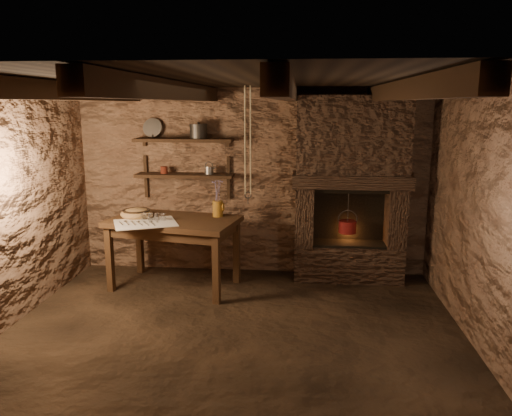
# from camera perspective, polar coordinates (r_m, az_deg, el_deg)

# --- Properties ---
(floor) EXTENTS (4.50, 4.50, 0.00)m
(floor) POSITION_cam_1_polar(r_m,az_deg,el_deg) (4.95, -2.79, -14.55)
(floor) COLOR black
(floor) RESTS_ON ground
(back_wall) EXTENTS (4.50, 0.04, 2.40)m
(back_wall) POSITION_cam_1_polar(r_m,az_deg,el_deg) (6.50, -0.48, 2.99)
(back_wall) COLOR brown
(back_wall) RESTS_ON floor
(front_wall) EXTENTS (4.50, 0.04, 2.40)m
(front_wall) POSITION_cam_1_polar(r_m,az_deg,el_deg) (2.67, -9.04, -10.31)
(front_wall) COLOR brown
(front_wall) RESTS_ON floor
(right_wall) EXTENTS (0.04, 4.00, 2.40)m
(right_wall) POSITION_cam_1_polar(r_m,az_deg,el_deg) (4.79, 24.81, -1.32)
(right_wall) COLOR brown
(right_wall) RESTS_ON floor
(ceiling) EXTENTS (4.50, 4.00, 0.04)m
(ceiling) POSITION_cam_1_polar(r_m,az_deg,el_deg) (4.44, -3.11, 14.41)
(ceiling) COLOR black
(ceiling) RESTS_ON back_wall
(beam_far_left) EXTENTS (0.14, 3.95, 0.16)m
(beam_far_left) POSITION_cam_1_polar(r_m,az_deg,el_deg) (4.88, -21.24, 12.36)
(beam_far_left) COLOR black
(beam_far_left) RESTS_ON ceiling
(beam_mid_left) EXTENTS (0.14, 3.95, 0.16)m
(beam_mid_left) POSITION_cam_1_polar(r_m,az_deg,el_deg) (4.54, -9.53, 13.08)
(beam_mid_left) COLOR black
(beam_mid_left) RESTS_ON ceiling
(beam_mid_right) EXTENTS (0.14, 3.95, 0.16)m
(beam_mid_right) POSITION_cam_1_polar(r_m,az_deg,el_deg) (4.39, 3.55, 13.26)
(beam_mid_right) COLOR black
(beam_mid_right) RESTS_ON ceiling
(beam_far_right) EXTENTS (0.14, 3.95, 0.16)m
(beam_far_right) POSITION_cam_1_polar(r_m,az_deg,el_deg) (4.48, 16.77, 12.77)
(beam_far_right) COLOR black
(beam_far_right) RESTS_ON ceiling
(shelf_lower) EXTENTS (1.25, 0.30, 0.04)m
(shelf_lower) POSITION_cam_1_polar(r_m,az_deg,el_deg) (6.47, -8.15, 3.72)
(shelf_lower) COLOR black
(shelf_lower) RESTS_ON back_wall
(shelf_upper) EXTENTS (1.25, 0.30, 0.04)m
(shelf_upper) POSITION_cam_1_polar(r_m,az_deg,el_deg) (6.42, -8.27, 7.70)
(shelf_upper) COLOR black
(shelf_upper) RESTS_ON back_wall
(hearth) EXTENTS (1.43, 0.51, 2.30)m
(hearth) POSITION_cam_1_polar(r_m,az_deg,el_deg) (6.27, 10.77, 2.69)
(hearth) COLOR #332219
(hearth) RESTS_ON floor
(work_table) EXTENTS (1.63, 1.13, 0.85)m
(work_table) POSITION_cam_1_polar(r_m,az_deg,el_deg) (6.13, -9.29, -4.82)
(work_table) COLOR #311E11
(work_table) RESTS_ON floor
(linen_cloth) EXTENTS (0.85, 0.78, 0.01)m
(linen_cloth) POSITION_cam_1_polar(r_m,az_deg,el_deg) (5.86, -12.53, -1.69)
(linen_cloth) COLOR white
(linen_cloth) RESTS_ON work_table
(pewter_cutlery_row) EXTENTS (0.61, 0.43, 0.01)m
(pewter_cutlery_row) POSITION_cam_1_polar(r_m,az_deg,el_deg) (5.84, -12.60, -1.64)
(pewter_cutlery_row) COLOR gray
(pewter_cutlery_row) RESTS_ON linen_cloth
(drinking_glasses) EXTENTS (0.22, 0.07, 0.09)m
(drinking_glasses) POSITION_cam_1_polar(r_m,az_deg,el_deg) (5.96, -11.97, -0.95)
(drinking_glasses) COLOR white
(drinking_glasses) RESTS_ON linen_cloth
(stoneware_jug) EXTENTS (0.16, 0.16, 0.45)m
(stoneware_jug) POSITION_cam_1_polar(r_m,az_deg,el_deg) (6.05, -4.37, 0.80)
(stoneware_jug) COLOR #AA7221
(stoneware_jug) RESTS_ON work_table
(wooden_bowl) EXTENTS (0.46, 0.46, 0.14)m
(wooden_bowl) POSITION_cam_1_polar(r_m,az_deg,el_deg) (6.18, -13.50, -0.64)
(wooden_bowl) COLOR olive
(wooden_bowl) RESTS_ON work_table
(iron_stockpot) EXTENTS (0.25, 0.25, 0.16)m
(iron_stockpot) POSITION_cam_1_polar(r_m,az_deg,el_deg) (6.37, -6.59, 8.62)
(iron_stockpot) COLOR #302E2B
(iron_stockpot) RESTS_ON shelf_upper
(tin_pan) EXTENTS (0.26, 0.13, 0.25)m
(tin_pan) POSITION_cam_1_polar(r_m,az_deg,el_deg) (6.62, -11.73, 8.96)
(tin_pan) COLOR #9A9B95
(tin_pan) RESTS_ON shelf_upper
(small_kettle) EXTENTS (0.17, 0.14, 0.15)m
(small_kettle) POSITION_cam_1_polar(r_m,az_deg,el_deg) (6.39, -5.39, 4.32)
(small_kettle) COLOR #9A9B95
(small_kettle) RESTS_ON shelf_lower
(rusty_tin) EXTENTS (0.12, 0.12, 0.09)m
(rusty_tin) POSITION_cam_1_polar(r_m,az_deg,el_deg) (6.52, -10.45, 4.29)
(rusty_tin) COLOR #541A10
(rusty_tin) RESTS_ON shelf_lower
(red_pot) EXTENTS (0.25, 0.25, 0.54)m
(red_pot) POSITION_cam_1_polar(r_m,az_deg,el_deg) (6.32, 10.41, -2.02)
(red_pot) COLOR maroon
(red_pot) RESTS_ON hearth
(hanging_ropes) EXTENTS (0.08, 0.08, 1.20)m
(hanging_ropes) POSITION_cam_1_polar(r_m,az_deg,el_deg) (5.49, -0.94, 7.66)
(hanging_ropes) COLOR beige
(hanging_ropes) RESTS_ON ceiling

